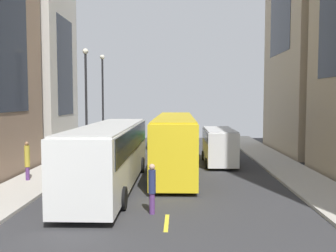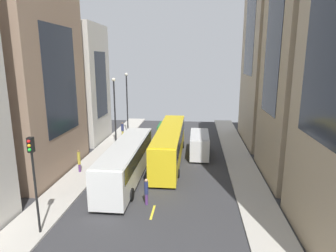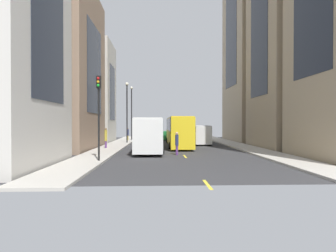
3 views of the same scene
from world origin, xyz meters
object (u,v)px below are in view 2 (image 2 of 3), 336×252
at_px(streetcar_yellow, 170,141).
at_px(traffic_light_near_corner, 33,168).
at_px(pedestrian_walking_far, 79,160).
at_px(pedestrian_waiting_curb, 122,129).
at_px(city_bus_white, 127,158).
at_px(car_green_0, 165,128).
at_px(pedestrian_crossing_mid, 146,191).
at_px(delivery_van_white, 199,143).

distance_m(streetcar_yellow, traffic_light_near_corner, 16.18).
height_order(streetcar_yellow, pedestrian_walking_far, streetcar_yellow).
bearing_deg(pedestrian_waiting_curb, city_bus_white, -60.11).
bearing_deg(car_green_0, pedestrian_waiting_curb, -157.06).
xyz_separation_m(pedestrian_crossing_mid, traffic_light_near_corner, (-5.99, -4.43, 3.27)).
bearing_deg(city_bus_white, car_green_0, 84.61).
height_order(pedestrian_crossing_mid, pedestrian_waiting_curb, pedestrian_waiting_curb).
relative_size(pedestrian_crossing_mid, pedestrian_walking_far, 0.95).
relative_size(car_green_0, traffic_light_near_corner, 0.67).
relative_size(pedestrian_walking_far, traffic_light_near_corner, 0.36).
relative_size(streetcar_yellow, traffic_light_near_corner, 2.44).
bearing_deg(city_bus_white, traffic_light_near_corner, -111.02).
relative_size(delivery_van_white, traffic_light_near_corner, 0.93).
relative_size(car_green_0, pedestrian_waiting_curb, 2.08).
relative_size(streetcar_yellow, car_green_0, 3.65).
relative_size(city_bus_white, pedestrian_crossing_mid, 6.22).
bearing_deg(pedestrian_crossing_mid, delivery_van_white, -77.19).
relative_size(pedestrian_waiting_curb, pedestrian_walking_far, 0.90).
xyz_separation_m(streetcar_yellow, pedestrian_crossing_mid, (-0.82, -10.07, -0.99)).
xyz_separation_m(city_bus_white, delivery_van_white, (6.58, 7.40, -0.50)).
relative_size(streetcar_yellow, delivery_van_white, 2.61).
distance_m(delivery_van_white, pedestrian_walking_far, 13.15).
bearing_deg(pedestrian_crossing_mid, pedestrian_waiting_curb, -39.26).
xyz_separation_m(streetcar_yellow, pedestrian_walking_far, (-8.28, -4.53, -0.79)).
height_order(city_bus_white, pedestrian_walking_far, city_bus_white).
relative_size(city_bus_white, car_green_0, 3.16).
height_order(delivery_van_white, pedestrian_walking_far, delivery_van_white).
bearing_deg(traffic_light_near_corner, pedestrian_waiting_curb, 91.57).
bearing_deg(pedestrian_waiting_curb, pedestrian_crossing_mid, -56.67).
bearing_deg(traffic_light_near_corner, car_green_0, 78.96).
xyz_separation_m(pedestrian_waiting_curb, traffic_light_near_corner, (0.64, -23.42, 3.22)).
distance_m(pedestrian_waiting_curb, traffic_light_near_corner, 23.64).
height_order(pedestrian_crossing_mid, pedestrian_walking_far, pedestrian_walking_far).
height_order(car_green_0, pedestrian_walking_far, pedestrian_walking_far).
distance_m(delivery_van_white, pedestrian_waiting_curb, 12.79).
height_order(city_bus_white, pedestrian_crossing_mid, city_bus_white).
bearing_deg(pedestrian_waiting_curb, streetcar_yellow, -36.02).
xyz_separation_m(pedestrian_waiting_curb, pedestrian_walking_far, (-0.82, -13.45, 0.15)).
bearing_deg(delivery_van_white, traffic_light_near_corner, -121.48).
distance_m(city_bus_white, pedestrian_walking_far, 5.05).
xyz_separation_m(car_green_0, traffic_light_near_corner, (-5.04, -25.82, 3.51)).
bearing_deg(streetcar_yellow, city_bus_white, -121.38).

